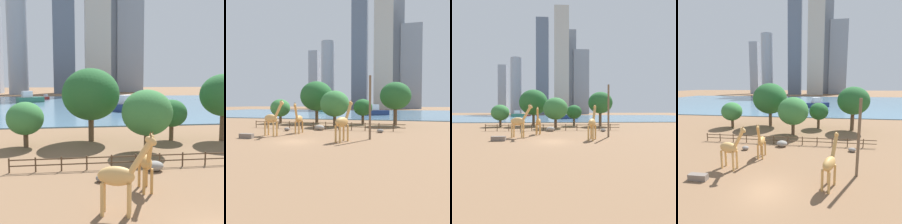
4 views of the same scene
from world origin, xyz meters
The scene contains 25 objects.
ground_plane centered at (0.00, 80.00, 0.00)m, with size 400.00×400.00×0.00m, color brown.
harbor_water centered at (0.00, 77.00, 0.10)m, with size 180.00×86.00×0.20m, color slate.
giraffe_tall centered at (5.41, 1.30, 2.30)m, with size 1.93×3.24×4.86m.
giraffe_companion centered at (-4.83, 3.46, 2.36)m, with size 3.55×1.52×4.93m.
giraffe_young centered at (-2.41, 6.74, 2.13)m, with size 0.83×2.79×4.59m.
utility_pole centered at (8.30, 3.59, 3.89)m, with size 0.28×0.28×7.79m, color brown.
boulder_near_fence centered at (9.28, 10.16, 0.28)m, with size 1.03×0.74×0.55m, color gray.
boulder_by_pole centered at (-5.38, 8.97, 0.28)m, with size 0.92×0.75×0.56m, color gray.
boulder_small centered at (-0.56, 10.98, 0.44)m, with size 1.61×1.18×0.88m, color gray.
feeding_trough centered at (-6.91, 0.87, 0.30)m, with size 1.80×0.60×0.60m, color #72665B.
enclosure_fence centered at (-0.38, 12.00, 0.76)m, with size 26.12×0.14×1.30m.
tree_left_large centered at (-13.18, 21.44, 3.39)m, with size 4.32×4.32×5.36m.
tree_center_broad centered at (-5.35, 23.62, 6.05)m, with size 7.33×7.33×9.37m.
tree_right_tall centered at (5.13, 22.90, 3.54)m, with size 3.96×3.96×5.35m.
tree_left_small centered at (0.39, 17.38, 4.35)m, with size 5.56×5.56×6.87m.
tree_right_small centered at (11.73, 21.95, 5.90)m, with size 6.09×6.09×8.68m.
boat_ferry centered at (-19.26, 102.27, 0.84)m, with size 3.18×4.57×1.90m.
boat_sailboat centered at (-22.74, 85.83, 1.52)m, with size 9.25×7.05×3.88m.
boat_tug centered at (5.82, 56.52, 1.53)m, with size 9.16×7.77×3.93m.
skyline_tower_needle centered at (-54.12, 160.94, 25.11)m, with size 8.20×9.73×50.23m, color #939EAD.
skyline_block_central centered at (-13.20, 154.98, 47.59)m, with size 12.14×11.84×95.18m, color slate.
skyline_tower_glass centered at (5.72, 152.82, 52.76)m, with size 14.33×13.40×105.53m, color #B7B2A8.
skyline_block_left centered at (27.33, 167.43, 34.63)m, with size 16.82×8.63×69.26m, color gray.
skyline_block_right centered at (15.31, 169.45, 45.60)m, with size 13.36×8.69×91.20m, color slate.
skyline_tower_short centered at (-37.42, 145.32, 26.78)m, with size 10.53×10.53×53.56m, color #939EAD.
Camera 2 is at (10.60, -23.05, 4.37)m, focal length 35.00 mm.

